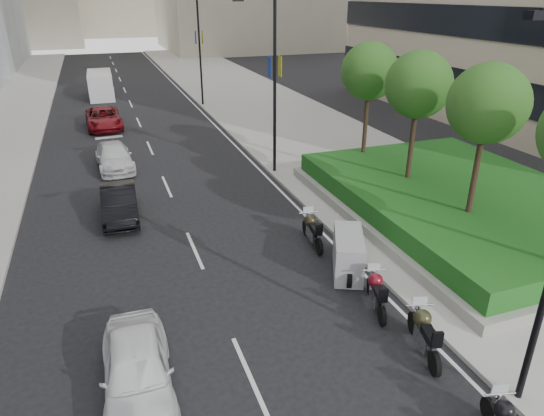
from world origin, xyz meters
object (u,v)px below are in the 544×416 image
lamp_post_2 (198,44)px  motorcycle_5 (348,254)px  lamp_post_1 (272,78)px  car_b (119,203)px  car_c (114,157)px  motorcycle_6 (312,230)px  motorcycle_3 (424,332)px  car_d (104,118)px  car_a (137,370)px  delivery_van (101,86)px  motorcycle_4 (376,292)px

lamp_post_2 → motorcycle_5: lamp_post_2 is taller
lamp_post_1 → car_b: 9.66m
lamp_post_1 → car_c: (-7.91, 3.77, -4.41)m
lamp_post_2 → car_b: 22.95m
car_b → car_c: size_ratio=0.92×
motorcycle_5 → car_b: motorcycle_5 is taller
motorcycle_6 → motorcycle_3: bearing=-171.4°
lamp_post_1 → car_d: (-8.11, 13.12, -4.35)m
car_b → motorcycle_6: bearing=-34.4°
motorcycle_3 → lamp_post_2: bearing=14.8°
motorcycle_3 → car_b: bearing=47.7°
lamp_post_1 → car_c: 9.81m
motorcycle_6 → lamp_post_2: bearing=3.3°
motorcycle_5 → car_a: 8.11m
lamp_post_2 → car_a: (-8.34, -31.67, -4.36)m
motorcycle_5 → motorcycle_3: bearing=-155.5°
motorcycle_5 → car_c: (-6.99, 14.14, -0.06)m
car_a → delivery_van: delivery_van is taller
lamp_post_1 → motorcycle_5: size_ratio=3.57×
lamp_post_2 → car_a: bearing=-104.7°
motorcycle_6 → car_d: car_d is taller
motorcycle_4 → car_a: (-7.24, -1.11, 0.13)m
car_a → car_c: size_ratio=0.92×
motorcycle_4 → car_a: size_ratio=0.51×
delivery_van → motorcycle_6: bearing=-77.3°
motorcycle_4 → motorcycle_5: 2.20m
lamp_post_1 → motorcycle_6: 9.29m
motorcycle_6 → car_a: bearing=134.3°
lamp_post_2 → car_c: (-7.91, -14.23, -4.41)m
lamp_post_1 → delivery_van: lamp_post_1 is taller
lamp_post_2 → lamp_post_1: bearing=-90.0°
motorcycle_3 → delivery_van: size_ratio=0.41×
motorcycle_5 → motorcycle_6: size_ratio=1.11×
motorcycle_4 → motorcycle_5: size_ratio=0.83×
motorcycle_3 → motorcycle_5: (0.01, 4.36, 0.09)m
motorcycle_5 → lamp_post_2: bearing=22.9°
car_b → car_a: bearing=-89.5°
car_c → lamp_post_2: bearing=57.9°
lamp_post_1 → car_c: bearing=154.5°
lamp_post_1 → motorcycle_4: bearing=-95.0°
car_a → car_d: 26.79m
lamp_post_1 → car_a: bearing=-121.4°
car_c → delivery_van: bearing=86.9°
motorcycle_5 → motorcycle_6: (-0.31, 2.32, -0.11)m
car_b → motorcycle_4: bearing=-51.9°
motorcycle_3 → motorcycle_4: bearing=20.7°
motorcycle_6 → car_b: size_ratio=0.55×
car_d → motorcycle_6: bearing=-74.0°
motorcycle_4 → car_c: 17.70m
lamp_post_1 → car_d: 16.02m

